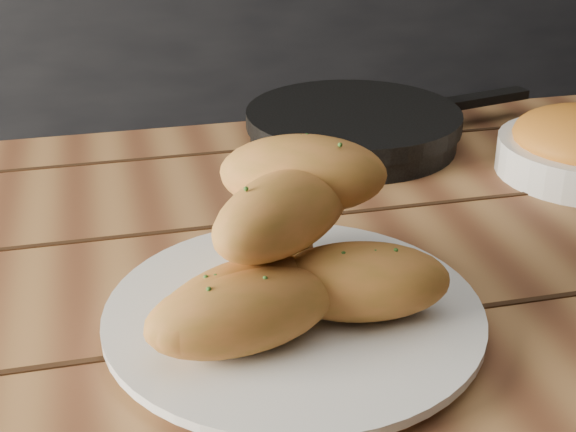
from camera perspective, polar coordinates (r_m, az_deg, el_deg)
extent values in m
cube|color=black|center=(2.27, -4.86, 9.00)|extent=(2.80, 0.60, 0.90)
cube|color=#996639|center=(0.79, 11.23, -3.68)|extent=(1.53, 0.82, 0.04)
cylinder|color=silver|center=(0.65, 0.42, -7.41)|extent=(0.28, 0.28, 0.01)
cylinder|color=silver|center=(0.65, 0.42, -6.82)|extent=(0.30, 0.30, 0.01)
ellipsoid|color=#BC6C34|center=(0.59, -3.65, -6.27)|extent=(0.16, 0.12, 0.06)
ellipsoid|color=#BC6C34|center=(0.62, 5.14, -4.67)|extent=(0.15, 0.09, 0.06)
ellipsoid|color=#BC6C34|center=(0.67, -1.01, -2.04)|extent=(0.08, 0.14, 0.06)
ellipsoid|color=#BC6C34|center=(0.60, -0.32, 0.27)|extent=(0.15, 0.14, 0.06)
ellipsoid|color=#BC6C34|center=(0.62, 1.08, 3.01)|extent=(0.14, 0.10, 0.06)
ellipsoid|color=#BC6C34|center=(0.58, -3.33, -6.83)|extent=(0.15, 0.09, 0.06)
cylinder|color=black|center=(1.02, 4.64, 5.89)|extent=(0.26, 0.26, 0.03)
cylinder|color=black|center=(1.01, 4.68, 6.96)|extent=(0.27, 0.27, 0.02)
cube|color=black|center=(1.12, 13.63, 8.08)|extent=(0.14, 0.05, 0.01)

